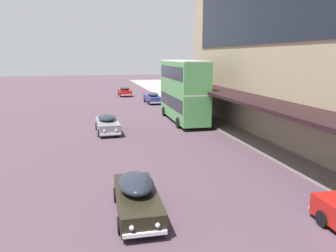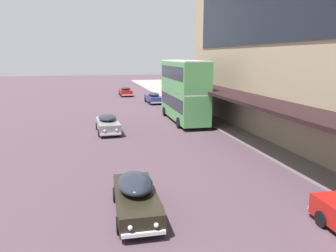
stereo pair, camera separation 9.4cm
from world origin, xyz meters
The scene contains 5 objects.
transit_bus_kerbside_front centered at (4.07, 31.43, 3.30)m, with size 2.96×10.16×6.11m.
sedan_lead_near centered at (0.76, 54.95, 0.77)m, with size 1.99×4.78×1.53m.
sedan_oncoming_front centered at (-3.45, 12.55, 0.78)m, with size 1.91×4.81×1.59m.
sedan_lead_mid centered at (3.63, 45.15, 0.77)m, with size 1.98×4.94×1.53m.
sedan_far_back centered at (-3.72, 28.12, 0.77)m, with size 2.02×4.86×1.53m.
Camera 1 is at (-5.22, -0.15, 6.47)m, focal length 35.00 mm.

